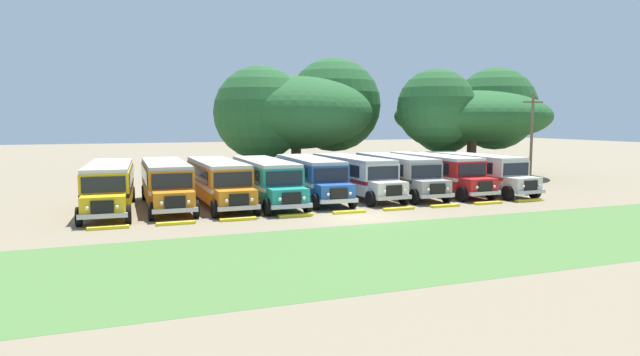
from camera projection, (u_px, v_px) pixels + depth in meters
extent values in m
plane|color=#84755B|center=(359.00, 217.00, 30.57)|extent=(220.00, 220.00, 0.00)
cube|color=#4C7538|center=(430.00, 245.00, 23.81)|extent=(80.00, 10.52, 0.01)
cube|color=yellow|center=(110.00, 184.00, 33.08)|extent=(3.04, 9.33, 2.10)
cube|color=black|center=(110.00, 187.00, 33.10)|extent=(3.07, 9.35, 0.24)
cube|color=black|center=(132.00, 175.00, 33.69)|extent=(0.51, 7.99, 0.80)
cube|color=black|center=(87.00, 176.00, 32.94)|extent=(0.51, 7.99, 0.80)
cube|color=beige|center=(109.00, 165.00, 32.96)|extent=(2.95, 9.23, 0.22)
cube|color=yellow|center=(103.00, 206.00, 28.11)|extent=(2.28, 1.53, 1.05)
cube|color=black|center=(102.00, 207.00, 27.41)|extent=(1.10, 0.16, 0.70)
cube|color=#B7B7BC|center=(102.00, 216.00, 27.41)|extent=(2.41, 0.34, 0.24)
cube|color=black|center=(104.00, 185.00, 28.64)|extent=(2.20, 0.19, 0.84)
cube|color=black|center=(114.00, 178.00, 37.48)|extent=(0.90, 0.11, 1.30)
sphere|color=#EAE5C6|center=(117.00, 207.00, 27.57)|extent=(0.20, 0.20, 0.20)
sphere|color=#EAE5C6|center=(87.00, 208.00, 27.15)|extent=(0.20, 0.20, 0.20)
cylinder|color=black|center=(128.00, 214.00, 28.62)|extent=(0.34, 1.01, 1.00)
cylinder|color=black|center=(79.00, 217.00, 27.90)|extent=(0.34, 1.01, 1.00)
cylinder|color=black|center=(133.00, 194.00, 36.40)|extent=(0.34, 1.01, 1.00)
cylinder|color=black|center=(94.00, 196.00, 35.68)|extent=(0.34, 1.01, 1.00)
cube|color=orange|center=(165.00, 181.00, 34.65)|extent=(2.59, 9.22, 2.10)
cube|color=white|center=(166.00, 184.00, 34.67)|extent=(2.62, 9.24, 0.24)
cube|color=black|center=(185.00, 172.00, 35.32)|extent=(0.11, 8.00, 0.80)
cube|color=black|center=(144.00, 174.00, 34.44)|extent=(0.11, 8.00, 0.80)
cube|color=#B2B2B7|center=(165.00, 163.00, 34.53)|extent=(2.50, 9.12, 0.22)
cube|color=orange|center=(174.00, 201.00, 29.76)|extent=(2.21, 1.42, 1.05)
cube|color=black|center=(175.00, 202.00, 29.07)|extent=(1.10, 0.11, 0.70)
cube|color=#B7B7BC|center=(175.00, 211.00, 29.08)|extent=(2.40, 0.22, 0.24)
cube|color=black|center=(172.00, 181.00, 30.28)|extent=(2.20, 0.08, 0.84)
cube|color=white|center=(160.00, 176.00, 38.97)|extent=(0.90, 0.07, 1.30)
sphere|color=#EAE5C6|center=(189.00, 202.00, 29.27)|extent=(0.20, 0.20, 0.20)
sphere|color=#EAE5C6|center=(162.00, 203.00, 28.78)|extent=(0.20, 0.20, 0.20)
cylinder|color=black|center=(196.00, 209.00, 30.33)|extent=(0.29, 1.00, 1.00)
cylinder|color=black|center=(151.00, 211.00, 29.50)|extent=(0.29, 1.00, 1.00)
cylinder|color=black|center=(180.00, 191.00, 37.97)|extent=(0.29, 1.00, 1.00)
cylinder|color=black|center=(144.00, 193.00, 37.15)|extent=(0.29, 1.00, 1.00)
cube|color=orange|center=(217.00, 180.00, 35.43)|extent=(2.65, 9.24, 2.10)
cube|color=white|center=(217.00, 183.00, 35.44)|extent=(2.68, 9.26, 0.24)
cube|color=black|center=(235.00, 171.00, 36.12)|extent=(0.17, 8.00, 0.80)
cube|color=black|center=(197.00, 173.00, 35.18)|extent=(0.17, 8.00, 0.80)
cube|color=beige|center=(217.00, 162.00, 35.30)|extent=(2.57, 9.14, 0.22)
cube|color=orange|center=(236.00, 199.00, 30.59)|extent=(2.22, 1.44, 1.05)
cube|color=black|center=(239.00, 200.00, 29.90)|extent=(1.10, 0.12, 0.70)
cube|color=#B7B7BC|center=(239.00, 208.00, 29.91)|extent=(2.40, 0.24, 0.24)
cube|color=black|center=(233.00, 180.00, 31.10)|extent=(2.20, 0.10, 0.84)
cube|color=white|center=(205.00, 175.00, 39.70)|extent=(0.90, 0.07, 1.30)
sphere|color=#EAE5C6|center=(252.00, 200.00, 30.11)|extent=(0.20, 0.20, 0.20)
sphere|color=#EAE5C6|center=(227.00, 201.00, 29.60)|extent=(0.20, 0.20, 0.20)
cylinder|color=black|center=(256.00, 207.00, 31.18)|extent=(0.30, 1.00, 1.00)
cylinder|color=black|center=(215.00, 209.00, 30.29)|extent=(0.30, 1.00, 1.00)
cylinder|color=black|center=(226.00, 190.00, 38.75)|extent=(0.30, 1.00, 1.00)
cylinder|color=black|center=(192.00, 191.00, 37.86)|extent=(0.30, 1.00, 1.00)
cube|color=teal|center=(265.00, 179.00, 36.09)|extent=(2.61, 9.23, 2.10)
cube|color=white|center=(265.00, 181.00, 36.10)|extent=(2.64, 9.25, 0.24)
cube|color=black|center=(282.00, 170.00, 36.75)|extent=(0.13, 8.00, 0.80)
cube|color=black|center=(245.00, 172.00, 35.88)|extent=(0.13, 8.00, 0.80)
cube|color=beige|center=(265.00, 161.00, 35.96)|extent=(2.53, 9.13, 0.22)
cube|color=teal|center=(288.00, 197.00, 31.20)|extent=(2.22, 1.43, 1.05)
cube|color=black|center=(292.00, 199.00, 30.50)|extent=(1.10, 0.11, 0.70)
cube|color=#B7B7BC|center=(292.00, 206.00, 30.51)|extent=(2.40, 0.23, 0.24)
cube|color=black|center=(284.00, 178.00, 31.71)|extent=(2.20, 0.09, 0.84)
cube|color=white|center=(249.00, 174.00, 40.41)|extent=(0.90, 0.07, 1.30)
sphere|color=#EAE5C6|center=(304.00, 198.00, 30.70)|extent=(0.20, 0.20, 0.20)
sphere|color=#EAE5C6|center=(280.00, 199.00, 30.21)|extent=(0.20, 0.20, 0.20)
cylinder|color=black|center=(307.00, 205.00, 31.76)|extent=(0.29, 1.00, 1.00)
cylinder|color=black|center=(267.00, 207.00, 30.93)|extent=(0.29, 1.00, 1.00)
cylinder|color=black|center=(271.00, 189.00, 39.41)|extent=(0.29, 1.00, 1.00)
cylinder|color=black|center=(238.00, 190.00, 38.59)|extent=(0.29, 1.00, 1.00)
cube|color=#23519E|center=(309.00, 176.00, 38.12)|extent=(2.91, 9.30, 2.10)
cube|color=silver|center=(309.00, 178.00, 38.13)|extent=(2.94, 9.32, 0.24)
cube|color=black|center=(325.00, 168.00, 38.74)|extent=(0.40, 7.99, 0.80)
cube|color=black|center=(290.00, 169.00, 37.95)|extent=(0.40, 7.99, 0.80)
cube|color=#B2B2B7|center=(309.00, 159.00, 37.99)|extent=(2.83, 9.20, 0.22)
cube|color=#23519E|center=(335.00, 193.00, 33.17)|extent=(2.26, 1.50, 1.05)
cube|color=black|center=(339.00, 194.00, 32.47)|extent=(1.10, 0.15, 0.70)
cube|color=#B7B7BC|center=(339.00, 201.00, 32.47)|extent=(2.41, 0.31, 0.24)
cube|color=black|center=(331.00, 175.00, 33.69)|extent=(2.20, 0.16, 0.84)
cube|color=silver|center=(292.00, 171.00, 42.49)|extent=(0.90, 0.10, 1.30)
sphere|color=#EAE5C6|center=(350.00, 194.00, 32.64)|extent=(0.20, 0.20, 0.20)
sphere|color=#EAE5C6|center=(328.00, 194.00, 32.20)|extent=(0.20, 0.20, 0.20)
cylinder|color=black|center=(352.00, 200.00, 33.69)|extent=(0.32, 1.01, 1.00)
cylinder|color=black|center=(316.00, 202.00, 32.94)|extent=(0.32, 1.01, 1.00)
cylinder|color=black|center=(313.00, 185.00, 41.43)|extent=(0.32, 1.01, 1.00)
cylinder|color=black|center=(282.00, 186.00, 40.69)|extent=(0.32, 1.01, 1.00)
cube|color=silver|center=(352.00, 174.00, 39.37)|extent=(2.77, 9.27, 2.10)
cube|color=maroon|center=(352.00, 176.00, 39.39)|extent=(2.80, 9.29, 0.24)
cube|color=black|center=(366.00, 166.00, 40.08)|extent=(0.27, 8.00, 0.80)
cube|color=black|center=(334.00, 167.00, 39.11)|extent=(0.27, 8.00, 0.80)
cube|color=#B2B2B7|center=(352.00, 158.00, 39.25)|extent=(2.69, 9.17, 0.22)
cube|color=silver|center=(388.00, 190.00, 34.56)|extent=(2.24, 1.46, 1.05)
cube|color=black|center=(394.00, 191.00, 33.88)|extent=(1.10, 0.13, 0.70)
cube|color=#B7B7BC|center=(394.00, 198.00, 33.89)|extent=(2.40, 0.27, 0.24)
cube|color=black|center=(383.00, 173.00, 35.07)|extent=(2.20, 0.12, 0.84)
cube|color=maroon|center=(327.00, 170.00, 43.63)|extent=(0.90, 0.09, 1.30)
sphere|color=#EAE5C6|center=(404.00, 190.00, 34.10)|extent=(0.20, 0.20, 0.20)
sphere|color=#EAE5C6|center=(385.00, 191.00, 33.57)|extent=(0.20, 0.20, 0.20)
cylinder|color=black|center=(404.00, 197.00, 35.17)|extent=(0.31, 1.01, 1.00)
cylinder|color=black|center=(371.00, 199.00, 34.25)|extent=(0.31, 1.01, 1.00)
cylinder|color=black|center=(349.00, 183.00, 42.70)|extent=(0.31, 1.01, 1.00)
cylinder|color=black|center=(321.00, 185.00, 41.78)|extent=(0.31, 1.01, 1.00)
cube|color=#9E9993|center=(395.00, 173.00, 40.34)|extent=(2.82, 9.28, 2.10)
cube|color=#282828|center=(395.00, 175.00, 40.36)|extent=(2.85, 9.30, 0.24)
cube|color=black|center=(408.00, 165.00, 40.98)|extent=(0.32, 8.00, 0.80)
cube|color=black|center=(378.00, 166.00, 40.16)|extent=(0.32, 8.00, 0.80)
cube|color=#B2B2B7|center=(395.00, 157.00, 40.22)|extent=(2.74, 9.18, 0.22)
cube|color=#9E9993|center=(432.00, 188.00, 35.41)|extent=(2.25, 1.48, 1.05)
cube|color=black|center=(438.00, 189.00, 34.71)|extent=(1.10, 0.14, 0.70)
cube|color=#B7B7BC|center=(438.00, 196.00, 34.72)|extent=(2.41, 0.28, 0.24)
cube|color=black|center=(427.00, 172.00, 35.93)|extent=(2.20, 0.14, 0.84)
cube|color=#282828|center=(369.00, 169.00, 44.70)|extent=(0.90, 0.09, 1.30)
sphere|color=#EAE5C6|center=(448.00, 189.00, 34.89)|extent=(0.20, 0.20, 0.20)
sphere|color=#EAE5C6|center=(428.00, 190.00, 34.44)|extent=(0.20, 0.20, 0.20)
cylinder|color=black|center=(447.00, 195.00, 35.94)|extent=(0.31, 1.01, 1.00)
cylinder|color=black|center=(414.00, 197.00, 35.17)|extent=(0.31, 1.01, 1.00)
cylinder|color=black|center=(391.00, 182.00, 43.66)|extent=(0.31, 1.01, 1.00)
cylinder|color=black|center=(364.00, 183.00, 42.89)|extent=(0.31, 1.01, 1.00)
cube|color=red|center=(434.00, 171.00, 41.45)|extent=(2.67, 9.24, 2.10)
cube|color=white|center=(434.00, 174.00, 41.47)|extent=(2.70, 9.26, 0.24)
cube|color=black|center=(446.00, 164.00, 42.15)|extent=(0.19, 8.00, 0.80)
cube|color=black|center=(417.00, 165.00, 41.21)|extent=(0.19, 8.00, 0.80)
cube|color=silver|center=(434.00, 156.00, 41.33)|extent=(2.59, 9.14, 0.22)
cube|color=red|center=(478.00, 186.00, 36.62)|extent=(2.23, 1.44, 1.05)
cube|color=black|center=(485.00, 187.00, 35.93)|extent=(1.10, 0.12, 0.70)
cube|color=#B7B7BC|center=(485.00, 193.00, 35.94)|extent=(2.40, 0.24, 0.24)
cube|color=black|center=(472.00, 170.00, 37.13)|extent=(2.20, 0.10, 0.84)
cube|color=white|center=(403.00, 168.00, 45.73)|extent=(0.90, 0.08, 1.30)
sphere|color=#EAE5C6|center=(494.00, 186.00, 36.15)|extent=(0.20, 0.20, 0.20)
sphere|color=#EAE5C6|center=(477.00, 187.00, 35.63)|extent=(0.20, 0.20, 0.20)
cylinder|color=black|center=(491.00, 193.00, 37.21)|extent=(0.30, 1.00, 1.00)
cylinder|color=black|center=(462.00, 194.00, 36.32)|extent=(0.30, 1.00, 1.00)
cylinder|color=black|center=(425.00, 180.00, 44.78)|extent=(0.30, 1.00, 1.00)
cylinder|color=black|center=(400.00, 182.00, 43.89)|extent=(0.30, 1.00, 1.00)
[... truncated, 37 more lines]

